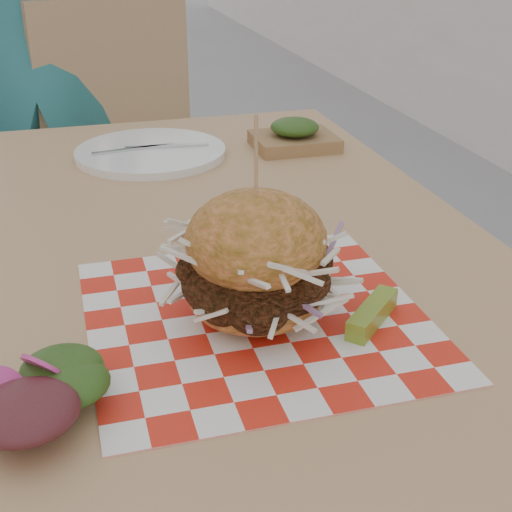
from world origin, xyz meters
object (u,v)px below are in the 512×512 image
at_px(patio_table, 191,286).
at_px(diner, 34,41).
at_px(patio_chair, 115,159).
at_px(sandwich, 256,265).

bearing_deg(patio_table, diner, 99.39).
distance_m(patio_chair, sandwich, 1.24).
bearing_deg(patio_chair, sandwich, -99.90).
distance_m(patio_table, patio_chair, 0.98).
bearing_deg(patio_chair, patio_table, -101.05).
relative_size(diner, patio_table, 1.40).
xyz_separation_m(diner, patio_table, (0.19, -1.15, -0.17)).
distance_m(diner, patio_chair, 0.38).
relative_size(patio_table, patio_chair, 1.26).
distance_m(patio_table, sandwich, 0.27).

